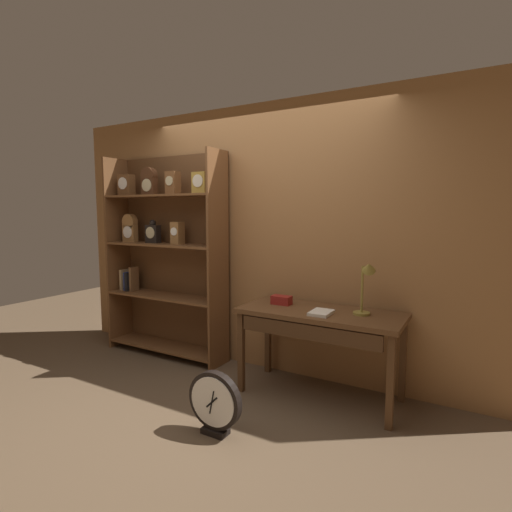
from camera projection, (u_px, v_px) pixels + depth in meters
The scene contains 8 objects.
ground_plane at pixel (185, 418), 3.05m from camera, with size 10.00×10.00×0.00m, color brown.
back_wood_panel at pixel (262, 239), 3.95m from camera, with size 4.80×0.05×2.60m, color #9E6B3D.
bookshelf at pixel (164, 252), 4.35m from camera, with size 1.44×0.35×2.17m.
workbench at pixel (319, 322), 3.32m from camera, with size 1.36×0.59×0.74m.
desk_lamp at pixel (366, 282), 3.13m from camera, with size 0.19×0.19×0.46m.
toolbox_small at pixel (281, 300), 3.55m from camera, with size 0.17×0.10×0.08m, color maroon.
open_repair_manual at pixel (321, 313), 3.22m from camera, with size 0.16×0.22×0.03m, color silver.
round_clock_large at pixel (215, 402), 2.81m from camera, with size 0.42×0.11×0.46m.
Camera 1 is at (1.91, -2.24, 1.57)m, focal length 28.03 mm.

